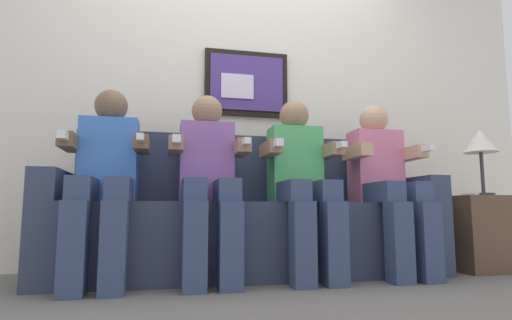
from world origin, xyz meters
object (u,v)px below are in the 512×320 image
object	(u,v)px
person_leftmost	(105,173)
person_right_center	(301,177)
person_rightmost	(385,178)
table_lamp	(480,144)
spare_remote_on_table	(470,195)
couch	(250,225)
person_left_center	(208,175)
side_table_right	(477,233)

from	to	relation	value
person_leftmost	person_right_center	distance (m)	1.13
person_leftmost	person_rightmost	bearing A→B (deg)	0.02
table_lamp	spare_remote_on_table	distance (m)	0.36
couch	person_leftmost	distance (m)	0.91
couch	person_left_center	distance (m)	0.44
person_leftmost	person_right_center	size ratio (longest dim) A/B	1.00
table_lamp	person_rightmost	bearing A→B (deg)	-177.74
person_left_center	person_right_center	size ratio (longest dim) A/B	1.00
person_leftmost	side_table_right	world-z (taller)	person_leftmost
couch	person_left_center	bearing A→B (deg)	-149.15
person_rightmost	spare_remote_on_table	size ratio (longest dim) A/B	8.54
person_left_center	table_lamp	xyz separation A→B (m)	(1.88, 0.03, 0.25)
couch	person_rightmost	distance (m)	0.91
person_left_center	person_rightmost	size ratio (longest dim) A/B	1.00
couch	person_right_center	world-z (taller)	person_right_center
couch	person_left_center	world-z (taller)	person_left_center
person_leftmost	side_table_right	size ratio (longest dim) A/B	2.22
person_left_center	spare_remote_on_table	size ratio (longest dim) A/B	8.54
person_right_center	person_rightmost	size ratio (longest dim) A/B	1.00
person_left_center	person_rightmost	xyz separation A→B (m)	(1.13, 0.00, -0.00)
couch	table_lamp	bearing A→B (deg)	-4.96
person_right_center	person_rightmost	bearing A→B (deg)	0.05
person_left_center	person_rightmost	distance (m)	1.13
person_rightmost	side_table_right	bearing A→B (deg)	4.95
person_right_center	table_lamp	world-z (taller)	person_right_center
couch	person_left_center	size ratio (longest dim) A/B	2.17
table_lamp	person_left_center	bearing A→B (deg)	-179.08
couch	person_right_center	distance (m)	0.44
side_table_right	person_rightmost	bearing A→B (deg)	-175.05
couch	table_lamp	world-z (taller)	table_lamp
person_rightmost	side_table_right	size ratio (longest dim) A/B	2.22
side_table_right	person_right_center	bearing A→B (deg)	-177.23
person_rightmost	side_table_right	distance (m)	0.79
couch	spare_remote_on_table	distance (m)	1.53
person_rightmost	table_lamp	xyz separation A→B (m)	(0.75, 0.03, 0.25)
person_right_center	side_table_right	world-z (taller)	person_right_center
person_leftmost	couch	bearing A→B (deg)	11.26
couch	person_rightmost	size ratio (longest dim) A/B	2.17
side_table_right	spare_remote_on_table	size ratio (longest dim) A/B	3.85
person_left_center	table_lamp	distance (m)	1.90
side_table_right	spare_remote_on_table	distance (m)	0.26
person_right_center	side_table_right	distance (m)	1.32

